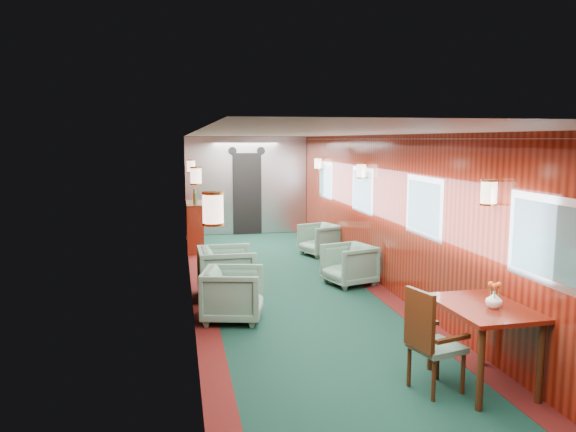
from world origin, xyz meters
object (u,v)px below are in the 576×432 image
(credenza, at_px, (195,226))
(armchair_right_far, at_px, (320,240))
(dining_table, at_px, (483,318))
(armchair_right_near, at_px, (349,265))
(side_chair, at_px, (429,337))
(armchair_left_far, at_px, (227,272))
(armchair_left_near, at_px, (233,294))

(credenza, distance_m, armchair_right_far, 2.67)
(dining_table, distance_m, armchair_right_near, 3.85)
(dining_table, xyz_separation_m, armchair_right_far, (-0.00, 6.19, -0.34))
(dining_table, relative_size, armchair_right_far, 1.53)
(side_chair, bearing_deg, armchair_left_far, 98.47)
(side_chair, xyz_separation_m, armchair_left_far, (-1.55, 3.54, -0.15))
(credenza, height_order, armchair_left_near, credenza)
(credenza, distance_m, armchair_left_far, 3.72)
(side_chair, distance_m, armchair_left_far, 3.87)
(credenza, xyz_separation_m, armchair_right_far, (2.46, -1.02, -0.20))
(credenza, bearing_deg, armchair_left_far, -84.51)
(armchair_left_near, height_order, armchair_left_far, armchair_left_far)
(dining_table, height_order, side_chair, side_chair)
(armchair_left_near, bearing_deg, side_chair, -134.19)
(credenza, bearing_deg, armchair_left_near, -85.95)
(armchair_left_near, height_order, armchair_right_near, armchair_left_near)
(dining_table, distance_m, side_chair, 0.58)
(side_chair, distance_m, armchair_left_near, 2.89)
(armchair_right_near, distance_m, armchair_right_far, 2.36)
(dining_table, bearing_deg, credenza, 107.05)
(armchair_left_far, distance_m, armchair_right_far, 3.41)
(armchair_right_near, relative_size, armchair_right_far, 1.03)
(armchair_left_far, xyz_separation_m, armchair_right_far, (2.11, 2.68, -0.06))
(dining_table, height_order, armchair_right_far, dining_table)
(side_chair, height_order, armchair_right_far, side_chair)
(armchair_left_near, bearing_deg, armchair_left_far, 12.24)
(credenza, xyz_separation_m, armchair_right_near, (2.35, -3.38, -0.19))
(armchair_left_near, relative_size, armchair_right_far, 1.09)
(credenza, xyz_separation_m, armchair_left_far, (0.36, -3.70, -0.14))
(armchair_right_far, bearing_deg, dining_table, -20.74)
(dining_table, bearing_deg, armchair_left_far, 119.18)
(dining_table, bearing_deg, armchair_right_far, 88.19)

